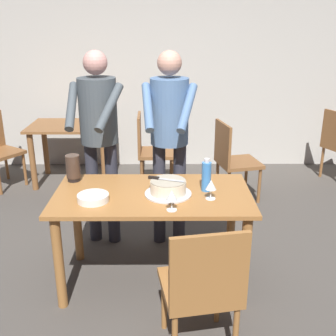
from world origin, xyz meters
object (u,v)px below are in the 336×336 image
object	(u,v)px
hurricane_lamp	(73,168)
person_cutting_cake	(169,129)
person_standing_beside	(99,128)
background_chair_2	(150,148)
plate_stack	(93,198)
background_table	(72,137)
cake_knife	(159,178)
wine_glass_far	(172,196)
main_dining_table	(153,209)
cake_on_platter	(168,188)
wine_glass_near	(211,185)
chair_near_side	(202,286)
background_chair_0	(233,158)
water_bottle	(206,176)

from	to	relation	value
hurricane_lamp	person_cutting_cake	size ratio (longest dim) A/B	0.12
person_standing_beside	background_chair_2	xyz separation A→B (m)	(0.38, 1.32, -0.58)
plate_stack	person_cutting_cake	size ratio (longest dim) A/B	0.13
plate_stack	background_table	distance (m)	2.36
cake_knife	wine_glass_far	world-z (taller)	wine_glass_far
background_table	main_dining_table	bearing A→B (deg)	-63.36
cake_on_platter	wine_glass_near	distance (m)	0.31
background_table	background_chair_2	distance (m)	1.00
wine_glass_near	chair_near_side	bearing A→B (deg)	-99.22
chair_near_side	background_chair_0	size ratio (longest dim) A/B	1.00
cake_on_platter	background_chair_2	xyz separation A→B (m)	(-0.20, 1.97, -0.31)
main_dining_table	wine_glass_near	bearing A→B (deg)	-14.57
plate_stack	person_standing_beside	bearing A→B (deg)	94.58
cake_on_platter	water_bottle	distance (m)	0.30
cake_on_platter	chair_near_side	xyz separation A→B (m)	(0.19, -0.73, -0.31)
cake_on_platter	person_standing_beside	size ratio (longest dim) A/B	0.20
cake_on_platter	cake_knife	xyz separation A→B (m)	(-0.07, 0.02, 0.06)
background_chair_2	person_standing_beside	bearing A→B (deg)	-106.23
main_dining_table	wine_glass_far	bearing A→B (deg)	-64.75
hurricane_lamp	background_chair_0	xyz separation A→B (m)	(1.47, 1.32, -0.37)
chair_near_side	person_standing_beside	bearing A→B (deg)	119.33
main_dining_table	cake_knife	world-z (taller)	cake_knife
cake_knife	wine_glass_near	size ratio (longest dim) A/B	1.82
cake_on_platter	wine_glass_near	size ratio (longest dim) A/B	2.36
cake_knife	plate_stack	world-z (taller)	cake_knife
wine_glass_far	background_chair_0	size ratio (longest dim) A/B	0.16
person_standing_beside	background_table	distance (m)	1.68
wine_glass_near	person_cutting_cake	distance (m)	0.79
cake_knife	cake_on_platter	bearing A→B (deg)	-18.87
wine_glass_near	chair_near_side	world-z (taller)	chair_near_side
water_bottle	chair_near_side	world-z (taller)	water_bottle
plate_stack	cake_on_platter	bearing A→B (deg)	12.05
person_standing_beside	background_chair_2	world-z (taller)	person_standing_beside
background_table	plate_stack	bearing A→B (deg)	-73.89
water_bottle	person_standing_beside	distance (m)	1.07
plate_stack	background_chair_0	world-z (taller)	background_chair_0
hurricane_lamp	person_standing_beside	size ratio (longest dim) A/B	0.12
main_dining_table	person_cutting_cake	distance (m)	0.76
background_chair_0	cake_on_platter	bearing A→B (deg)	-114.69
background_table	person_cutting_cake	bearing A→B (deg)	-51.98
background_chair_0	person_standing_beside	bearing A→B (deg)	-144.62
wine_glass_near	background_chair_0	size ratio (longest dim) A/B	0.16
wine_glass_far	wine_glass_near	bearing A→B (deg)	33.21
plate_stack	background_chair_2	bearing A→B (deg)	81.21
wine_glass_near	person_cutting_cake	size ratio (longest dim) A/B	0.08
chair_near_side	background_chair_2	bearing A→B (deg)	98.33
background_chair_2	main_dining_table	bearing A→B (deg)	-87.40
wine_glass_far	water_bottle	bearing A→B (deg)	52.20
water_bottle	chair_near_side	size ratio (longest dim) A/B	0.28
wine_glass_near	person_cutting_cake	world-z (taller)	person_cutting_cake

